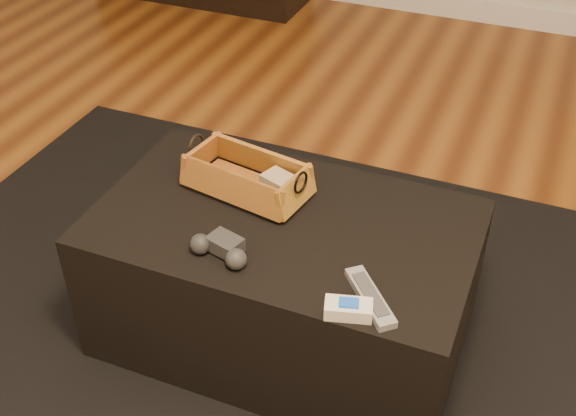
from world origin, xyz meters
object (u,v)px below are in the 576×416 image
at_px(silver_remote, 370,297).
at_px(cream_gadget, 348,309).
at_px(wicker_basket, 247,178).
at_px(tv_remote, 239,184).
at_px(game_controller, 221,249).
at_px(ottoman, 284,280).

xyz_separation_m(silver_remote, cream_gadget, (-0.03, -0.06, 0.01)).
relative_size(wicker_basket, silver_remote, 2.07).
distance_m(silver_remote, cream_gadget, 0.07).
bearing_deg(cream_gadget, silver_remote, 62.46).
height_order(tv_remote, silver_remote, tv_remote).
height_order(wicker_basket, silver_remote, wicker_basket).
bearing_deg(silver_remote, cream_gadget, -117.54).
bearing_deg(game_controller, ottoman, 65.86).
relative_size(tv_remote, game_controller, 1.09).
bearing_deg(wicker_basket, silver_remote, -33.08).
relative_size(game_controller, silver_remote, 0.93).
xyz_separation_m(ottoman, cream_gadget, (0.26, -0.26, 0.23)).
xyz_separation_m(game_controller, silver_remote, (0.38, -0.01, -0.02)).
relative_size(tv_remote, cream_gadget, 1.56).
height_order(game_controller, cream_gadget, game_controller).
bearing_deg(cream_gadget, ottoman, 135.28).
distance_m(ottoman, game_controller, 0.32).
xyz_separation_m(ottoman, game_controller, (-0.09, -0.19, 0.24)).
height_order(ottoman, cream_gadget, cream_gadget).
bearing_deg(silver_remote, ottoman, 145.98).
height_order(ottoman, silver_remote, silver_remote).
bearing_deg(game_controller, cream_gadget, -11.16).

